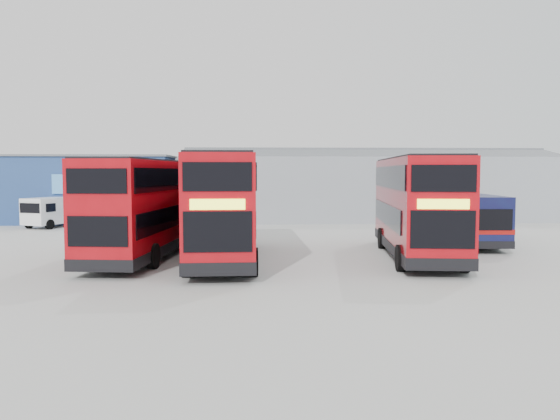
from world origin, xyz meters
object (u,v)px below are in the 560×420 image
object	(u,v)px
office_block	(97,188)
double_decker_right	(416,208)
double_decker_left	(144,209)
single_decker_blue	(458,218)
panel_van	(56,210)
double_decker_centre	(223,208)
maintenance_shed	(366,187)

from	to	relation	value
office_block	double_decker_right	xyz separation A→B (m)	(19.67, -19.69, -0.33)
double_decker_left	single_decker_blue	xyz separation A→B (m)	(16.23, 4.92, -0.86)
office_block	panel_van	size ratio (longest dim) A/B	2.42
double_decker_centre	double_decker_right	world-z (taller)	double_decker_centre
office_block	panel_van	bearing A→B (deg)	-107.12
office_block	double_decker_right	bearing A→B (deg)	-45.03
maintenance_shed	double_decker_left	size ratio (longest dim) A/B	2.87
double_decker_left	office_block	bearing A→B (deg)	-62.05
double_decker_right	panel_van	world-z (taller)	double_decker_right
double_decker_left	single_decker_blue	bearing A→B (deg)	-156.24
maintenance_shed	panel_van	xyz separation A→B (m)	(-23.48, -6.81, -1.44)
maintenance_shed	panel_van	world-z (taller)	maintenance_shed
office_block	single_decker_blue	bearing A→B (deg)	-31.35
maintenance_shed	double_decker_left	world-z (taller)	maintenance_shed
maintenance_shed	double_decker_right	xyz separation A→B (m)	(-2.33, -21.70, -0.36)
double_decker_left	panel_van	bearing A→B (deg)	-51.57
panel_van	double_decker_right	bearing A→B (deg)	-10.50
double_decker_left	double_decker_centre	xyz separation A→B (m)	(3.55, -0.81, 0.10)
double_decker_left	double_decker_right	world-z (taller)	double_decker_right
office_block	double_decker_left	distance (m)	20.73
double_decker_centre	single_decker_blue	bearing A→B (deg)	23.26
double_decker_centre	double_decker_left	bearing A→B (deg)	166.11
office_block	single_decker_blue	xyz separation A→B (m)	(23.67, -14.42, -1.24)
double_decker_right	panel_van	size ratio (longest dim) A/B	2.14
office_block	double_decker_centre	world-z (taller)	office_block
double_decker_centre	single_decker_blue	distance (m)	13.94
double_decker_left	double_decker_right	bearing A→B (deg)	-174.75
double_decker_left	panel_van	distance (m)	17.09
single_decker_blue	double_decker_centre	bearing A→B (deg)	28.71
office_block	double_decker_left	size ratio (longest dim) A/B	1.16
double_decker_centre	double_decker_right	size ratio (longest dim) A/B	1.00
double_decker_right	double_decker_centre	bearing A→B (deg)	-169.86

